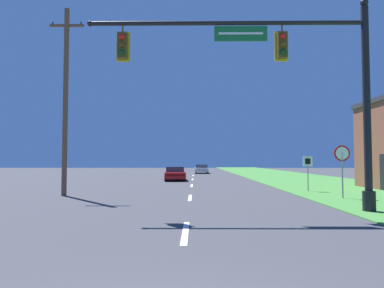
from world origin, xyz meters
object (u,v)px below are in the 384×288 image
car_ahead (175,174)px  stop_sign (342,160)px  utility_pole_near (66,98)px  route_sign_post (308,165)px  signal_mast (295,81)px  far_car (202,169)px

car_ahead → stop_sign: bearing=-59.3°
utility_pole_near → route_sign_post: bearing=10.3°
signal_mast → car_ahead: signal_mast is taller
far_car → route_sign_post: 28.85m
car_ahead → stop_sign: 17.39m
far_car → route_sign_post: size_ratio=2.27×
signal_mast → far_car: 36.48m
route_sign_post → utility_pole_near: (-13.37, -2.43, 3.55)m
stop_sign → utility_pole_near: 14.22m
far_car → route_sign_post: (5.69, -28.27, 0.92)m
car_ahead → route_sign_post: bearing=-53.0°
signal_mast → utility_pole_near: size_ratio=1.05×
signal_mast → far_car: size_ratio=2.23×
route_sign_post → far_car: bearing=101.4°
car_ahead → far_car: (2.76, 17.07, 0.00)m
car_ahead → far_car: 17.29m
stop_sign → utility_pole_near: utility_pole_near is taller
signal_mast → car_ahead: (-5.46, 19.08, -4.09)m
signal_mast → car_ahead: bearing=106.0°
car_ahead → far_car: bearing=80.8°
car_ahead → far_car: same height
stop_sign → signal_mast: bearing=-129.3°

